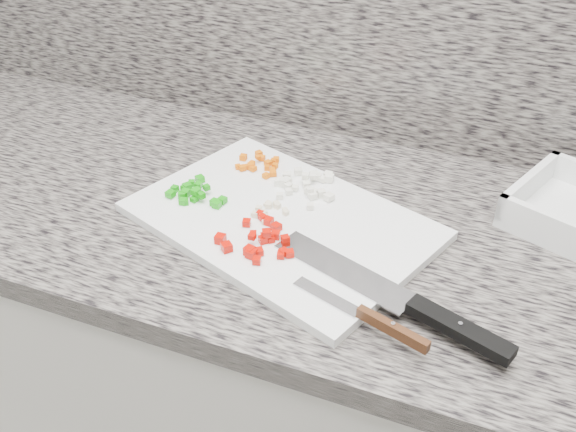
% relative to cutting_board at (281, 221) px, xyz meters
% --- Properties ---
extents(cabinet, '(3.92, 0.62, 0.86)m').
position_rel_cutting_board_xyz_m(cabinet, '(0.09, 0.04, -0.48)').
color(cabinet, silver).
rests_on(cabinet, ground).
extents(countertop, '(3.96, 0.64, 0.04)m').
position_rel_cutting_board_xyz_m(countertop, '(0.09, 0.04, -0.03)').
color(countertop, slate).
rests_on(countertop, cabinet).
extents(cutting_board, '(0.55, 0.45, 0.02)m').
position_rel_cutting_board_xyz_m(cutting_board, '(0.00, 0.00, 0.00)').
color(cutting_board, white).
rests_on(cutting_board, countertop).
extents(carrot_pile, '(0.09, 0.08, 0.02)m').
position_rel_cutting_board_xyz_m(carrot_pile, '(-0.10, 0.13, 0.01)').
color(carrot_pile, '#E06004').
rests_on(carrot_pile, cutting_board).
extents(onion_pile, '(0.11, 0.11, 0.02)m').
position_rel_cutting_board_xyz_m(onion_pile, '(0.01, 0.10, 0.01)').
color(onion_pile, white).
rests_on(onion_pile, cutting_board).
extents(green_pepper_pile, '(0.10, 0.09, 0.02)m').
position_rel_cutting_board_xyz_m(green_pepper_pile, '(-0.16, -0.00, 0.02)').
color(green_pepper_pile, '#14930D').
rests_on(green_pepper_pile, cutting_board).
extents(red_pepper_pile, '(0.13, 0.12, 0.02)m').
position_rel_cutting_board_xyz_m(red_pepper_pile, '(-0.00, -0.08, 0.01)').
color(red_pepper_pile, '#BF0C02').
rests_on(red_pepper_pile, cutting_board).
extents(garlic_pile, '(0.06, 0.06, 0.01)m').
position_rel_cutting_board_xyz_m(garlic_pile, '(-0.02, 0.00, 0.01)').
color(garlic_pile, beige).
rests_on(garlic_pile, cutting_board).
extents(chef_knife, '(0.36, 0.16, 0.02)m').
position_rel_cutting_board_xyz_m(chef_knife, '(0.25, -0.13, 0.01)').
color(chef_knife, silver).
rests_on(chef_knife, cutting_board).
extents(paring_knife, '(0.20, 0.08, 0.02)m').
position_rel_cutting_board_xyz_m(paring_knife, '(0.21, -0.18, 0.01)').
color(paring_knife, silver).
rests_on(paring_knife, cutting_board).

